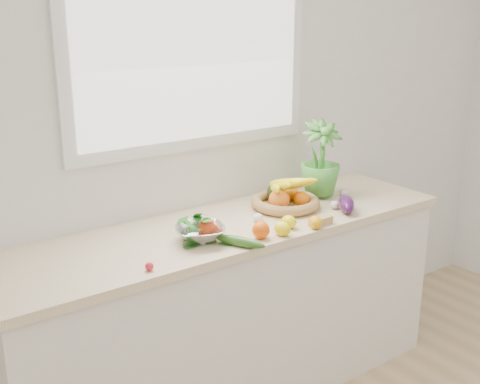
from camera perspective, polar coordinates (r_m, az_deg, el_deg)
back_wall at (r=2.90m, az=-4.53°, el=7.02°), size 4.50×0.02×2.70m
counter_cabinet at (r=2.97m, az=-1.03°, el=-11.56°), size 2.20×0.58×0.86m
countertop at (r=2.78m, az=-1.08°, el=-3.42°), size 2.24×0.62×0.04m
window_frame at (r=2.85m, az=-4.56°, el=14.93°), size 1.30×0.03×1.10m
window_pane at (r=2.83m, az=-4.35°, el=14.92°), size 1.18×0.01×0.98m
orange_loose at (r=2.60m, az=1.99°, el=-3.62°), size 0.10×0.10×0.08m
lemon_a at (r=2.64m, az=4.03°, el=-3.48°), size 0.07×0.09×0.06m
lemon_b at (r=2.73m, az=7.19°, el=-2.88°), size 0.09×0.09×0.06m
lemon_c at (r=2.72m, az=4.66°, el=-2.84°), size 0.07×0.09×0.06m
apple at (r=2.64m, az=-3.15°, el=-3.27°), size 0.09×0.09×0.08m
ginger at (r=2.78m, az=7.66°, el=-2.74°), size 0.12×0.05×0.04m
garlic_a at (r=3.22m, az=9.82°, el=-0.03°), size 0.05×0.05×0.04m
garlic_b at (r=2.80m, az=1.73°, el=-2.43°), size 0.06×0.06×0.04m
garlic_c at (r=3.01m, az=8.96°, el=-1.22°), size 0.05×0.05×0.04m
eggplant at (r=2.97m, az=10.05°, el=-1.11°), size 0.18×0.20×0.08m
cucumber at (r=2.52m, az=-0.03°, el=-4.71°), size 0.15×0.23×0.04m
radish at (r=2.32m, az=-8.59°, el=-6.99°), size 0.04×0.04×0.03m
potted_herb at (r=3.14m, az=7.64°, el=3.23°), size 0.25×0.25×0.38m
fruit_basket at (r=2.98m, az=4.29°, el=-0.60°), size 0.37×0.37×0.18m
colander_with_spinach at (r=2.56m, az=-3.81°, el=-3.51°), size 0.28×0.28×0.12m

